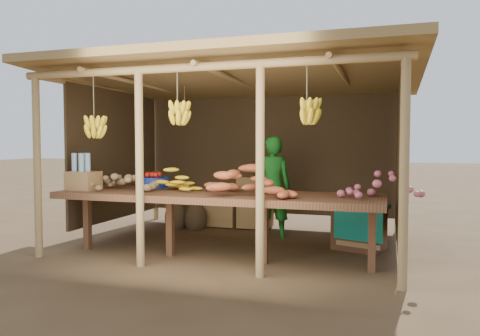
% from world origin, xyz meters
% --- Properties ---
extents(ground, '(60.00, 60.00, 0.00)m').
position_xyz_m(ground, '(0.00, 0.00, 0.00)').
color(ground, brown).
rests_on(ground, ground).
extents(stall_structure, '(4.70, 3.50, 2.43)m').
position_xyz_m(stall_structure, '(-0.01, -0.10, 1.91)').
color(stall_structure, tan).
rests_on(stall_structure, ground).
extents(counter, '(3.90, 1.05, 0.80)m').
position_xyz_m(counter, '(0.00, -0.95, 0.74)').
color(counter, brown).
rests_on(counter, ground).
extents(potato_heap, '(0.99, 0.83, 0.36)m').
position_xyz_m(potato_heap, '(-1.21, -0.98, 0.98)').
color(potato_heap, olive).
rests_on(potato_heap, counter).
extents(sweet_potato_heap, '(1.20, 0.80, 0.36)m').
position_xyz_m(sweet_potato_heap, '(0.38, -1.04, 0.98)').
color(sweet_potato_heap, '#BB5730').
rests_on(sweet_potato_heap, counter).
extents(onion_heap, '(0.87, 0.53, 0.36)m').
position_xyz_m(onion_heap, '(1.90, -1.01, 0.98)').
color(onion_heap, '#C5606D').
rests_on(onion_heap, counter).
extents(banana_pile, '(0.67, 0.52, 0.35)m').
position_xyz_m(banana_pile, '(-0.59, -0.83, 0.97)').
color(banana_pile, yellow).
rests_on(banana_pile, counter).
extents(tomato_basin, '(0.40, 0.40, 0.21)m').
position_xyz_m(tomato_basin, '(-1.02, -0.57, 0.89)').
color(tomato_basin, navy).
rests_on(tomato_basin, counter).
extents(bottle_box, '(0.39, 0.32, 0.47)m').
position_xyz_m(bottle_box, '(-1.74, -1.10, 0.98)').
color(bottle_box, olive).
rests_on(bottle_box, counter).
extents(vendor, '(0.62, 0.49, 1.50)m').
position_xyz_m(vendor, '(0.33, 0.52, 0.75)').
color(vendor, '#1B7C22').
rests_on(vendor, ground).
extents(tarp_crate, '(0.79, 0.74, 0.77)m').
position_xyz_m(tarp_crate, '(1.60, 0.14, 0.32)').
color(tarp_crate, brown).
rests_on(tarp_crate, ground).
extents(carton_stack, '(1.09, 0.41, 0.83)m').
position_xyz_m(carton_stack, '(-0.31, 1.18, 0.37)').
color(carton_stack, olive).
rests_on(carton_stack, ground).
extents(burlap_sacks, '(0.72, 0.38, 0.51)m').
position_xyz_m(burlap_sacks, '(-1.18, 0.79, 0.22)').
color(burlap_sacks, '#4C3A23').
rests_on(burlap_sacks, ground).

